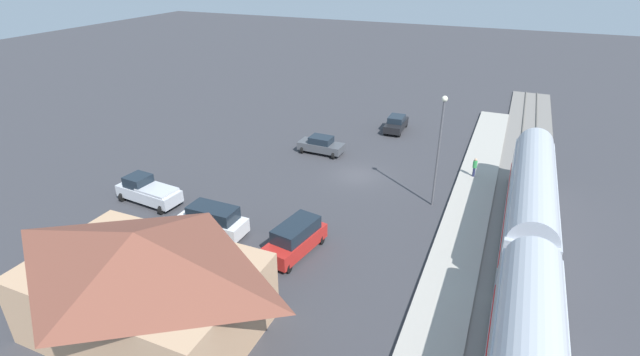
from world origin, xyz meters
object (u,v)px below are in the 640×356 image
(pedestrian_on_platform, at_px, (475,166))
(sedan_black, at_px, (396,123))
(pickup_silver, at_px, (148,191))
(suv_white, at_px, (213,220))
(station_building, at_px, (143,280))
(light_pole_near_platform, at_px, (440,140))
(suv_red, at_px, (295,238))
(sedan_charcoal, at_px, (321,145))

(pedestrian_on_platform, height_order, sedan_black, pedestrian_on_platform)
(sedan_black, relative_size, pickup_silver, 0.82)
(pedestrian_on_platform, bearing_deg, suv_white, 45.95)
(pickup_silver, bearing_deg, pedestrian_on_platform, -148.07)
(suv_white, bearing_deg, station_building, 104.21)
(station_building, relative_size, light_pole_near_platform, 1.38)
(pickup_silver, bearing_deg, light_pole_near_platform, -157.84)
(suv_white, bearing_deg, sedan_black, -103.97)
(suv_white, xyz_separation_m, pickup_silver, (7.49, -1.85, -0.12))
(suv_red, bearing_deg, suv_white, 2.17)
(pickup_silver, bearing_deg, station_building, 132.21)
(station_building, relative_size, pedestrian_on_platform, 7.17)
(sedan_black, relative_size, suv_white, 0.92)
(sedan_charcoal, bearing_deg, pedestrian_on_platform, 179.31)
(pedestrian_on_platform, relative_size, suv_white, 0.35)
(station_building, xyz_separation_m, suv_white, (2.25, -8.88, -1.95))
(pedestrian_on_platform, distance_m, light_pole_near_platform, 7.75)
(sedan_charcoal, xyz_separation_m, sedan_black, (-5.22, -9.20, 0.00))
(station_building, xyz_separation_m, sedan_black, (-4.17, -34.68, -2.22))
(station_building, height_order, suv_white, station_building)
(pedestrian_on_platform, xyz_separation_m, sedan_black, (9.46, -9.37, -0.40))
(pedestrian_on_platform, relative_size, sedan_charcoal, 0.38)
(suv_red, distance_m, suv_white, 6.35)
(suv_red, height_order, suv_white, same)
(suv_red, distance_m, sedan_black, 25.55)
(station_building, bearing_deg, pickup_silver, -47.79)
(pedestrian_on_platform, bearing_deg, light_pole_near_platform, 68.04)
(pedestrian_on_platform, distance_m, pickup_silver, 27.54)
(suv_red, height_order, pickup_silver, suv_red)
(sedan_charcoal, relative_size, suv_white, 0.93)
(sedan_charcoal, height_order, suv_white, suv_white)
(suv_red, distance_m, pickup_silver, 13.94)
(pedestrian_on_platform, bearing_deg, pickup_silver, 31.93)
(sedan_charcoal, bearing_deg, sedan_black, -119.56)
(sedan_charcoal, height_order, pickup_silver, pickup_silver)
(sedan_charcoal, bearing_deg, suv_white, 85.85)
(pedestrian_on_platform, bearing_deg, sedan_black, -44.72)
(sedan_charcoal, xyz_separation_m, pickup_silver, (8.69, 14.74, 0.15))
(pedestrian_on_platform, xyz_separation_m, pickup_silver, (23.37, 14.57, -0.25))
(sedan_black, height_order, suv_white, suv_white)
(light_pole_near_platform, bearing_deg, station_building, 59.83)
(sedan_black, xyz_separation_m, light_pole_near_platform, (-7.03, 15.41, 4.61))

